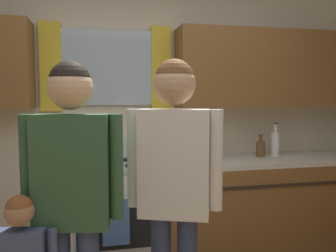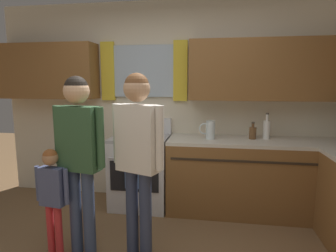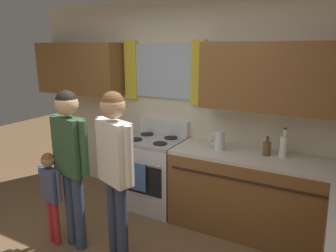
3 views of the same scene
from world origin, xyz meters
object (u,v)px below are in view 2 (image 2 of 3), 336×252
at_px(adult_holding_child, 79,145).
at_px(adult_in_plaid, 138,145).
at_px(bottle_milk_white, 267,129).
at_px(small_child, 52,190).
at_px(bottle_squat_brown, 253,133).
at_px(water_pitcher, 210,130).
at_px(stove_oven, 141,170).

relative_size(adult_holding_child, adult_in_plaid, 0.99).
xyz_separation_m(bottle_milk_white, adult_in_plaid, (-1.26, -1.19, 0.02)).
bearing_deg(adult_holding_child, small_child, -161.35).
bearing_deg(bottle_squat_brown, water_pitcher, -171.41).
bearing_deg(stove_oven, bottle_milk_white, 2.96).
distance_m(stove_oven, bottle_squat_brown, 1.46).
bearing_deg(adult_holding_child, stove_oven, 77.06).
distance_m(bottle_squat_brown, small_child, 2.28).
xyz_separation_m(stove_oven, bottle_milk_white, (1.53, 0.08, 0.55)).
xyz_separation_m(bottle_squat_brown, small_child, (-1.86, -1.26, -0.35)).
xyz_separation_m(stove_oven, adult_holding_child, (-0.26, -1.13, 0.56)).
bearing_deg(bottle_squat_brown, stove_oven, -177.74).
distance_m(bottle_squat_brown, adult_holding_child, 2.01).
height_order(bottle_milk_white, bottle_squat_brown, bottle_milk_white).
xyz_separation_m(bottle_milk_white, bottle_squat_brown, (-0.16, -0.03, -0.04)).
distance_m(water_pitcher, small_child, 1.84).
height_order(bottle_milk_white, adult_holding_child, adult_holding_child).
distance_m(stove_oven, bottle_milk_white, 1.63).
xyz_separation_m(bottle_milk_white, adult_holding_child, (-1.79, -1.21, 0.01)).
distance_m(stove_oven, water_pitcher, 1.02).
height_order(stove_oven, adult_holding_child, adult_holding_child).
bearing_deg(bottle_milk_white, stove_oven, -177.04).
bearing_deg(water_pitcher, adult_in_plaid, -118.76).
height_order(water_pitcher, adult_in_plaid, adult_in_plaid).
distance_m(water_pitcher, adult_in_plaid, 1.24).
bearing_deg(adult_in_plaid, stove_oven, 103.44).
height_order(bottle_squat_brown, adult_holding_child, adult_holding_child).
distance_m(stove_oven, small_child, 1.32).
bearing_deg(stove_oven, small_child, -112.23).
height_order(bottle_milk_white, small_child, bottle_milk_white).
height_order(bottle_squat_brown, water_pitcher, water_pitcher).
relative_size(bottle_squat_brown, adult_holding_child, 0.13).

